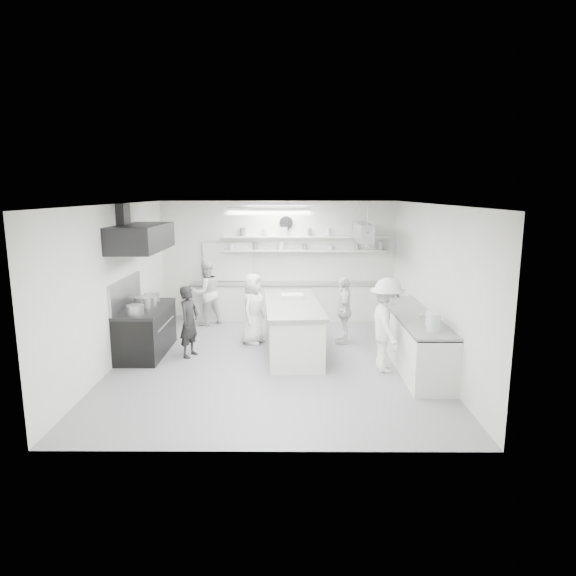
{
  "coord_description": "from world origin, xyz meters",
  "views": [
    {
      "loc": [
        0.32,
        -9.28,
        3.22
      ],
      "look_at": [
        0.26,
        0.6,
        1.31
      ],
      "focal_mm": 31.08,
      "sensor_mm": 36.0,
      "label": 1
    }
  ],
  "objects_px": {
    "back_counter": "(290,301)",
    "prep_island": "(292,329)",
    "stove": "(146,332)",
    "cook_stove": "(189,322)",
    "right_counter": "(414,340)",
    "cook_back": "(206,293)"
  },
  "relations": [
    {
      "from": "stove",
      "to": "prep_island",
      "type": "bearing_deg",
      "value": 1.78
    },
    {
      "from": "back_counter",
      "to": "prep_island",
      "type": "height_order",
      "value": "prep_island"
    },
    {
      "from": "stove",
      "to": "prep_island",
      "type": "relative_size",
      "value": 0.68
    },
    {
      "from": "cook_back",
      "to": "right_counter",
      "type": "bearing_deg",
      "value": 111.0
    },
    {
      "from": "back_counter",
      "to": "cook_stove",
      "type": "distance_m",
      "value": 3.59
    },
    {
      "from": "cook_stove",
      "to": "prep_island",
      "type": "bearing_deg",
      "value": -62.86
    },
    {
      "from": "back_counter",
      "to": "right_counter",
      "type": "distance_m",
      "value": 4.13
    },
    {
      "from": "back_counter",
      "to": "right_counter",
      "type": "bearing_deg",
      "value": -55.35
    },
    {
      "from": "cook_stove",
      "to": "cook_back",
      "type": "distance_m",
      "value": 2.44
    },
    {
      "from": "stove",
      "to": "prep_island",
      "type": "distance_m",
      "value": 2.95
    },
    {
      "from": "right_counter",
      "to": "back_counter",
      "type": "bearing_deg",
      "value": 124.65
    },
    {
      "from": "right_counter",
      "to": "stove",
      "type": "bearing_deg",
      "value": 173.48
    },
    {
      "from": "stove",
      "to": "cook_back",
      "type": "relative_size",
      "value": 1.12
    },
    {
      "from": "cook_stove",
      "to": "cook_back",
      "type": "xyz_separation_m",
      "value": [
        -0.07,
        2.43,
        0.09
      ]
    },
    {
      "from": "right_counter",
      "to": "prep_island",
      "type": "height_order",
      "value": "prep_island"
    },
    {
      "from": "prep_island",
      "to": "cook_back",
      "type": "distance_m",
      "value": 3.03
    },
    {
      "from": "stove",
      "to": "cook_stove",
      "type": "distance_m",
      "value": 0.97
    },
    {
      "from": "right_counter",
      "to": "prep_island",
      "type": "xyz_separation_m",
      "value": [
        -2.3,
        0.69,
        0.02
      ]
    },
    {
      "from": "stove",
      "to": "cook_stove",
      "type": "xyz_separation_m",
      "value": [
        0.92,
        -0.18,
        0.26
      ]
    },
    {
      "from": "stove",
      "to": "cook_stove",
      "type": "height_order",
      "value": "cook_stove"
    },
    {
      "from": "prep_island",
      "to": "cook_stove",
      "type": "xyz_separation_m",
      "value": [
        -2.03,
        -0.27,
        0.22
      ]
    },
    {
      "from": "stove",
      "to": "cook_back",
      "type": "distance_m",
      "value": 2.43
    }
  ]
}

